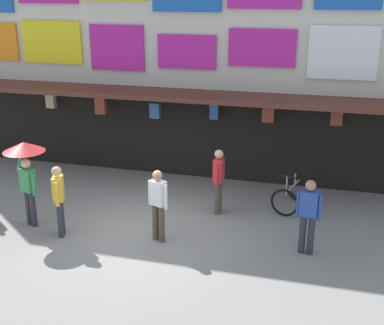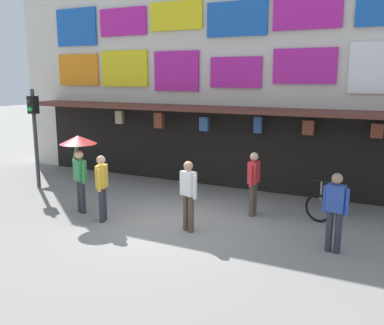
# 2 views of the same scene
# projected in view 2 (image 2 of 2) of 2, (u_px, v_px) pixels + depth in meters

# --- Properties ---
(ground_plane) EXTENTS (80.00, 80.00, 0.00)m
(ground_plane) POSITION_uv_depth(u_px,v_px,m) (174.00, 224.00, 10.43)
(ground_plane) COLOR gray
(shopfront) EXTENTS (18.00, 2.60, 8.00)m
(shopfront) POSITION_uv_depth(u_px,v_px,m) (243.00, 64.00, 13.64)
(shopfront) COLOR beige
(shopfront) RESTS_ON ground
(traffic_light_near) EXTENTS (0.29, 0.33, 3.20)m
(traffic_light_near) POSITION_uv_depth(u_px,v_px,m) (34.00, 122.00, 13.56)
(traffic_light_near) COLOR #38383D
(traffic_light_near) RESTS_ON ground
(bicycle_parked) EXTENTS (0.99, 1.31, 1.05)m
(bicycle_parked) POSITION_uv_depth(u_px,v_px,m) (328.00, 202.00, 10.94)
(bicycle_parked) COLOR black
(bicycle_parked) RESTS_ON ground
(pedestrian_with_umbrella) EXTENTS (0.96, 0.96, 2.08)m
(pedestrian_with_umbrella) POSITION_uv_depth(u_px,v_px,m) (79.00, 152.00, 11.05)
(pedestrian_with_umbrella) COLOR #2D2D38
(pedestrian_with_umbrella) RESTS_ON ground
(pedestrian_in_yellow) EXTENTS (0.23, 0.53, 1.68)m
(pedestrian_in_yellow) POSITION_uv_depth(u_px,v_px,m) (254.00, 180.00, 10.94)
(pedestrian_in_yellow) COLOR brown
(pedestrian_in_yellow) RESTS_ON ground
(pedestrian_in_red) EXTENTS (0.34, 0.50, 1.68)m
(pedestrian_in_red) POSITION_uv_depth(u_px,v_px,m) (102.00, 185.00, 10.50)
(pedestrian_in_red) COLOR #2D2D38
(pedestrian_in_red) RESTS_ON ground
(pedestrian_in_black) EXTENTS (0.50, 0.34, 1.68)m
(pedestrian_in_black) POSITION_uv_depth(u_px,v_px,m) (188.00, 192.00, 9.81)
(pedestrian_in_black) COLOR brown
(pedestrian_in_black) RESTS_ON ground
(pedestrian_in_white) EXTENTS (0.53, 0.39, 1.68)m
(pedestrian_in_white) POSITION_uv_depth(u_px,v_px,m) (336.00, 206.00, 8.62)
(pedestrian_in_white) COLOR #2D2D38
(pedestrian_in_white) RESTS_ON ground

